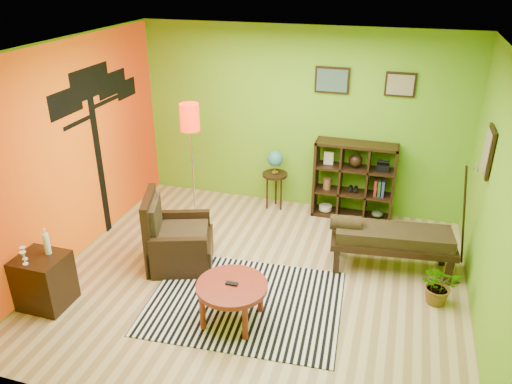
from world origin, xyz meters
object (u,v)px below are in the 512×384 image
(floor_lamp, at_px, (190,129))
(cube_shelf, at_px, (355,181))
(armchair, at_px, (176,243))
(bench, at_px, (389,238))
(side_cabinet, at_px, (44,280))
(coffee_table, at_px, (232,289))
(potted_plant, at_px, (439,288))
(globe_table, at_px, (275,165))

(floor_lamp, height_order, cube_shelf, floor_lamp)
(floor_lamp, relative_size, cube_shelf, 1.55)
(armchair, height_order, bench, armchair)
(side_cabinet, bearing_deg, cube_shelf, 45.70)
(side_cabinet, bearing_deg, armchair, 48.74)
(floor_lamp, distance_m, cube_shelf, 2.57)
(bench, bearing_deg, coffee_table, -135.58)
(cube_shelf, distance_m, potted_plant, 2.26)
(armchair, relative_size, cube_shelf, 0.85)
(coffee_table, height_order, potted_plant, coffee_table)
(floor_lamp, height_order, potted_plant, floor_lamp)
(floor_lamp, relative_size, globe_table, 1.93)
(side_cabinet, height_order, bench, side_cabinet)
(armchair, bearing_deg, floor_lamp, 99.66)
(side_cabinet, relative_size, cube_shelf, 0.79)
(armchair, relative_size, potted_plant, 2.08)
(coffee_table, distance_m, side_cabinet, 2.18)
(floor_lamp, bearing_deg, coffee_table, -56.71)
(cube_shelf, bearing_deg, potted_plant, -56.86)
(armchair, relative_size, floor_lamp, 0.55)
(armchair, xyz_separation_m, cube_shelf, (2.04, 1.97, 0.30))
(coffee_table, distance_m, bench, 2.19)
(side_cabinet, height_order, floor_lamp, floor_lamp)
(side_cabinet, xyz_separation_m, potted_plant, (4.33, 1.33, -0.13))
(side_cabinet, bearing_deg, floor_lamp, 68.35)
(globe_table, distance_m, potted_plant, 3.09)
(side_cabinet, relative_size, bench, 0.59)
(coffee_table, xyz_separation_m, potted_plant, (2.18, 0.99, -0.22))
(coffee_table, height_order, floor_lamp, floor_lamp)
(cube_shelf, bearing_deg, side_cabinet, -134.30)
(floor_lamp, distance_m, globe_table, 1.54)
(armchair, xyz_separation_m, side_cabinet, (-1.07, -1.22, 0.02))
(armchair, bearing_deg, side_cabinet, -131.26)
(coffee_table, xyz_separation_m, armchair, (-1.08, 0.88, -0.11))
(bench, distance_m, potted_plant, 0.86)
(coffee_table, height_order, armchair, armchair)
(coffee_table, distance_m, globe_table, 2.83)
(coffee_table, relative_size, cube_shelf, 0.65)
(coffee_table, distance_m, floor_lamp, 2.53)
(armchair, distance_m, potted_plant, 3.26)
(globe_table, height_order, bench, globe_table)
(side_cabinet, distance_m, potted_plant, 4.53)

